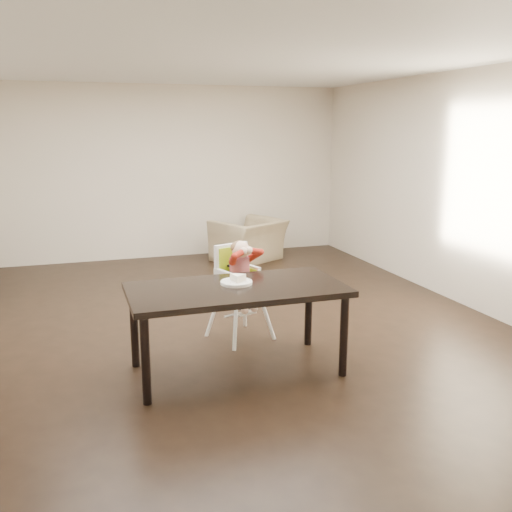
{
  "coord_description": "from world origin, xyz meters",
  "views": [
    {
      "loc": [
        -1.35,
        -5.55,
        2.05
      ],
      "look_at": [
        0.3,
        -0.54,
        0.85
      ],
      "focal_mm": 40.0,
      "sensor_mm": 36.0,
      "label": 1
    }
  ],
  "objects": [
    {
      "name": "plate",
      "position": [
        -0.04,
        -1.07,
        0.78
      ],
      "size": [
        0.32,
        0.32,
        0.08
      ],
      "rotation": [
        0.0,
        0.0,
        0.21
      ],
      "color": "white",
      "rests_on": "dining_table"
    },
    {
      "name": "armchair",
      "position": [
        1.28,
        2.8,
        0.43
      ],
      "size": [
        1.17,
        1.03,
        0.86
      ],
      "primitive_type": "imported",
      "rotation": [
        0.0,
        0.0,
        3.63
      ],
      "color": "tan",
      "rests_on": "ground"
    },
    {
      "name": "high_chair",
      "position": [
        0.17,
        -0.39,
        0.69
      ],
      "size": [
        0.52,
        0.52,
        0.98
      ],
      "rotation": [
        0.0,
        0.0,
        0.33
      ],
      "color": "white",
      "rests_on": "ground"
    },
    {
      "name": "ground",
      "position": [
        0.0,
        0.0,
        0.0
      ],
      "size": [
        7.0,
        7.0,
        0.0
      ],
      "primitive_type": "plane",
      "color": "black",
      "rests_on": "ground"
    },
    {
      "name": "dining_table",
      "position": [
        -0.07,
        -1.15,
        0.67
      ],
      "size": [
        1.8,
        0.9,
        0.75
      ],
      "color": "black",
      "rests_on": "ground"
    },
    {
      "name": "room_walls",
      "position": [
        0.0,
        0.0,
        1.86
      ],
      "size": [
        6.02,
        7.02,
        2.71
      ],
      "color": "beige",
      "rests_on": "ground"
    }
  ]
}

